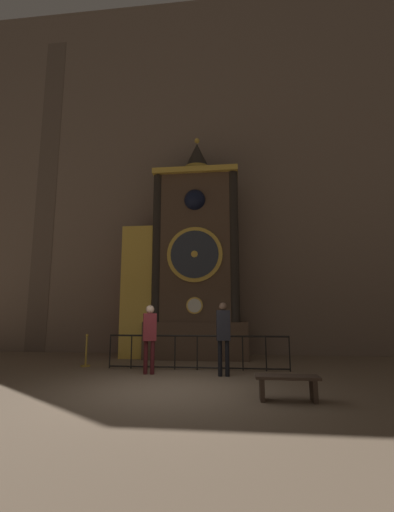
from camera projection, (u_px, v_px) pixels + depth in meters
ground_plane at (164, 391)px, 6.93m from camera, size 28.00×28.00×0.00m
cathedral_back_wall at (196, 163)px, 14.38m from camera, size 24.00×0.32×15.54m
clock_tower at (188, 265)px, 12.44m from camera, size 4.43×1.82×8.22m
railing_fence at (197, 350)px, 9.53m from camera, size 5.07×0.05×0.94m
visitor_near at (150, 332)px, 8.95m from camera, size 0.39×0.32×1.76m
visitor_far at (223, 331)px, 8.67m from camera, size 0.36×0.26×1.82m
stanchion_post at (86, 356)px, 10.08m from camera, size 0.28×0.28×0.94m
visitor_bench at (287, 383)px, 6.19m from camera, size 1.14×0.40×0.44m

